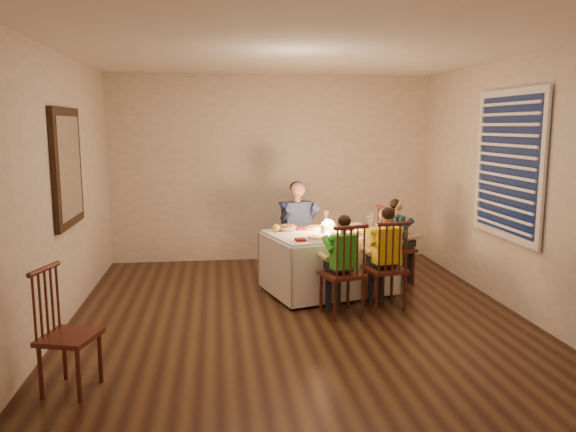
{
  "coord_description": "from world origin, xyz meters",
  "views": [
    {
      "loc": [
        -0.78,
        -5.37,
        1.9
      ],
      "look_at": [
        -0.08,
        0.15,
        1.0
      ],
      "focal_mm": 35.0,
      "sensor_mm": 36.0,
      "label": 1
    }
  ],
  "objects": [
    {
      "name": "ground",
      "position": [
        0.0,
        0.0,
        0.0
      ],
      "size": [
        5.0,
        5.0,
        0.0
      ],
      "primitive_type": "plane",
      "color": "black",
      "rests_on": "ground"
    },
    {
      "name": "wall_left",
      "position": [
        -2.25,
        0.0,
        1.3
      ],
      "size": [
        0.02,
        5.0,
        2.6
      ],
      "primitive_type": "cube",
      "color": "beige",
      "rests_on": "ground"
    },
    {
      "name": "wall_right",
      "position": [
        2.25,
        0.0,
        1.3
      ],
      "size": [
        0.02,
        5.0,
        2.6
      ],
      "primitive_type": "cube",
      "color": "beige",
      "rests_on": "ground"
    },
    {
      "name": "wall_back",
      "position": [
        0.0,
        2.5,
        1.3
      ],
      "size": [
        4.5,
        0.02,
        2.6
      ],
      "primitive_type": "cube",
      "color": "beige",
      "rests_on": "ground"
    },
    {
      "name": "ceiling",
      "position": [
        0.0,
        0.0,
        2.6
      ],
      "size": [
        5.0,
        5.0,
        0.0
      ],
      "primitive_type": "plane",
      "color": "white",
      "rests_on": "wall_back"
    },
    {
      "name": "dining_table",
      "position": [
        0.47,
        0.78,
        0.5
      ],
      "size": [
        1.56,
        1.3,
        0.67
      ],
      "rotation": [
        0.0,
        0.0,
        0.28
      ],
      "color": "white",
      "rests_on": "ground"
    },
    {
      "name": "chair_adult",
      "position": [
        0.22,
        1.47,
        0.0
      ],
      "size": [
        0.47,
        0.46,
        0.95
      ],
      "primitive_type": null,
      "rotation": [
        0.0,
        0.0,
        0.25
      ],
      "color": "#3E1510",
      "rests_on": "ground"
    },
    {
      "name": "chair_near_left",
      "position": [
        0.45,
        -0.01,
        0.0
      ],
      "size": [
        0.48,
        0.47,
        0.95
      ],
      "primitive_type": null,
      "rotation": [
        0.0,
        0.0,
        3.43
      ],
      "color": "#3E1510",
      "rests_on": "ground"
    },
    {
      "name": "chair_near_right",
      "position": [
        0.94,
        0.13,
        0.0
      ],
      "size": [
        0.44,
        0.43,
        0.95
      ],
      "primitive_type": null,
      "rotation": [
        0.0,
        0.0,
        3.29
      ],
      "color": "#3E1510",
      "rests_on": "ground"
    },
    {
      "name": "chair_end",
      "position": [
        1.36,
        1.05,
        0.0
      ],
      "size": [
        0.46,
        0.47,
        0.95
      ],
      "primitive_type": null,
      "rotation": [
        0.0,
        0.0,
        1.83
      ],
      "color": "#3E1510",
      "rests_on": "ground"
    },
    {
      "name": "chair_extra",
      "position": [
        -1.85,
        -1.38,
        0.0
      ],
      "size": [
        0.45,
        0.47,
        0.92
      ],
      "primitive_type": null,
      "rotation": [
        0.0,
        0.0,
        1.28
      ],
      "color": "#3E1510",
      "rests_on": "ground"
    },
    {
      "name": "adult",
      "position": [
        0.22,
        1.47,
        0.0
      ],
      "size": [
        0.52,
        0.5,
        1.21
      ],
      "primitive_type": null,
      "rotation": [
        0.0,
        0.0,
        0.25
      ],
      "color": "navy",
      "rests_on": "ground"
    },
    {
      "name": "child_green",
      "position": [
        0.45,
        -0.01,
        0.0
      ],
      "size": [
        0.4,
        0.38,
        1.03
      ],
      "primitive_type": null,
      "rotation": [
        0.0,
        0.0,
        3.43
      ],
      "color": "green",
      "rests_on": "ground"
    },
    {
      "name": "child_yellow",
      "position": [
        0.94,
        0.13,
        0.0
      ],
      "size": [
        0.4,
        0.38,
        1.08
      ],
      "primitive_type": null,
      "rotation": [
        0.0,
        0.0,
        3.29
      ],
      "color": "yellow",
      "rests_on": "ground"
    },
    {
      "name": "child_teal",
      "position": [
        1.36,
        1.05,
        0.0
      ],
      "size": [
        0.38,
        0.4,
        1.03
      ],
      "primitive_type": null,
      "rotation": [
        0.0,
        0.0,
        1.83
      ],
      "color": "#172F3B",
      "rests_on": "ground"
    },
    {
      "name": "setting_adult",
      "position": [
        0.36,
        1.04,
        0.71
      ],
      "size": [
        0.32,
        0.32,
        0.02
      ],
      "primitive_type": "cylinder",
      "rotation": [
        0.0,
        0.0,
        0.28
      ],
      "color": "white",
      "rests_on": "dining_table"
    },
    {
      "name": "setting_green",
      "position": [
        0.25,
        0.4,
        0.71
      ],
      "size": [
        0.32,
        0.32,
        0.02
      ],
      "primitive_type": "cylinder",
      "rotation": [
        0.0,
        0.0,
        0.28
      ],
      "color": "white",
      "rests_on": "dining_table"
    },
    {
      "name": "setting_yellow",
      "position": [
        0.78,
        0.59,
        0.71
      ],
      "size": [
        0.32,
        0.32,
        0.02
      ],
      "primitive_type": "cylinder",
      "rotation": [
        0.0,
        0.0,
        0.28
      ],
      "color": "white",
      "rests_on": "dining_table"
    },
    {
      "name": "setting_teal",
      "position": [
        0.9,
        0.94,
        0.71
      ],
      "size": [
        0.32,
        0.32,
        0.02
      ],
      "primitive_type": "cylinder",
      "rotation": [
        0.0,
        0.0,
        0.28
      ],
      "color": "white",
      "rests_on": "dining_table"
    },
    {
      "name": "candle_left",
      "position": [
        0.4,
        0.76,
        0.75
      ],
      "size": [
        0.06,
        0.06,
        0.1
      ],
      "primitive_type": "cylinder",
      "color": "white",
      "rests_on": "dining_table"
    },
    {
      "name": "candle_right",
      "position": [
        0.52,
        0.8,
        0.75
      ],
      "size": [
        0.06,
        0.06,
        0.1
      ],
      "primitive_type": "cylinder",
      "color": "white",
      "rests_on": "dining_table"
    },
    {
      "name": "squash",
      "position": [
        -0.12,
        0.9,
        0.74
      ],
      "size": [
        0.09,
        0.09,
        0.09
      ],
      "primitive_type": "sphere",
      "color": "yellow",
      "rests_on": "dining_table"
    },
    {
      "name": "orange_fruit",
      "position": [
        0.64,
        0.88,
        0.74
      ],
      "size": [
        0.08,
        0.08,
        0.08
      ],
      "primitive_type": "sphere",
      "color": "#FC6015",
      "rests_on": "dining_table"
    },
    {
      "name": "serving_bowl",
      "position": [
        0.03,
        0.95,
        0.72
      ],
      "size": [
        0.22,
        0.22,
        0.05
      ],
      "primitive_type": "imported",
      "rotation": [
        0.0,
        0.0,
        -0.08
      ],
      "color": "white",
      "rests_on": "dining_table"
    },
    {
      "name": "wall_mirror",
      "position": [
        -2.22,
        0.3,
        1.5
      ],
      "size": [
        0.06,
        0.95,
        1.15
      ],
      "color": "black",
      "rests_on": "wall_left"
    },
    {
      "name": "window_blinds",
      "position": [
        2.21,
        0.1,
        1.5
      ],
      "size": [
        0.07,
        1.34,
        1.54
      ],
      "color": "#0D1835",
      "rests_on": "wall_right"
    }
  ]
}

